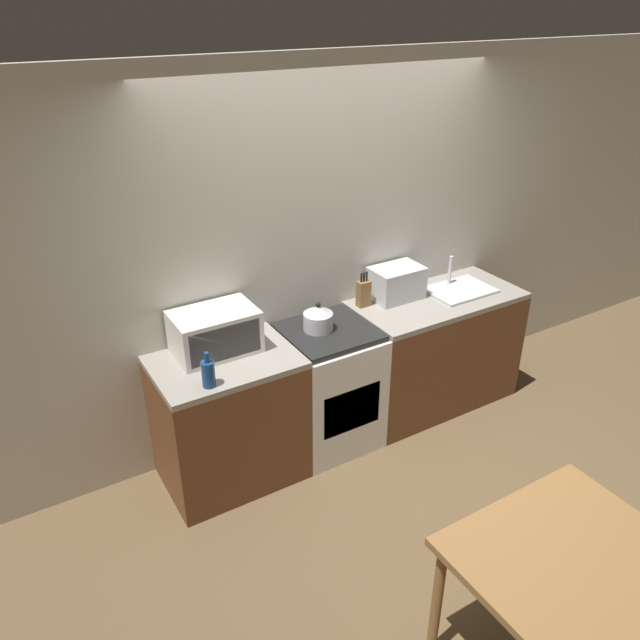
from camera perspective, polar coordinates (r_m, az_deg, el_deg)
ground_plane at (r=4.28m, az=8.77°, el=-15.14°), size 16.00×16.00×0.00m
wall_back at (r=4.35m, az=0.73°, el=6.27°), size 10.00×0.06×2.60m
counter_left_run at (r=4.12m, az=-8.30°, el=-8.96°), size 0.89×0.62×0.90m
counter_right_run at (r=4.89m, az=10.29°, el=-2.72°), size 1.30×0.62×0.90m
stove_range at (r=4.39m, az=0.73°, el=-6.07°), size 0.61×0.62×0.90m
kettle at (r=4.12m, az=-0.18°, el=0.19°), size 0.20×0.20×0.20m
microwave at (r=3.90m, az=-9.56°, el=-1.09°), size 0.51×0.34×0.28m
bottle at (r=3.59m, az=-10.18°, el=-4.81°), size 0.08×0.08×0.22m
knife_block at (r=4.44m, az=4.00°, el=2.47°), size 0.09×0.06×0.26m
toaster_oven at (r=4.58m, az=7.02°, el=3.38°), size 0.37×0.26×0.24m
sink_basin at (r=4.81m, az=12.61°, el=2.77°), size 0.49×0.36×0.24m
dining_table at (r=3.11m, az=21.70°, el=-20.48°), size 0.95×0.80×0.76m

